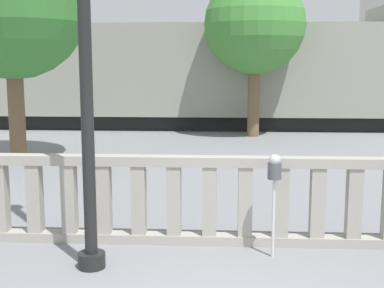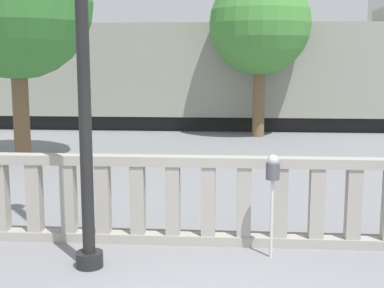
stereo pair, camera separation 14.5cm
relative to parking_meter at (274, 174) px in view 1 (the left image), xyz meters
The scene contains 5 objects.
balustrade 0.92m from the parking_meter, 143.21° to the left, with size 13.52×0.24×1.29m.
parking_meter is the anchor object (origin of this frame).
train_near 14.03m from the parking_meter, 95.04° to the left, with size 18.20×2.93×4.57m.
tree_left 11.89m from the parking_meter, 88.14° to the left, with size 3.45×3.45×5.57m.
tree_right 9.34m from the parking_meter, 132.79° to the left, with size 3.88×3.88×6.02m.
Camera 1 is at (-0.08, -4.67, 2.66)m, focal length 50.00 mm.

